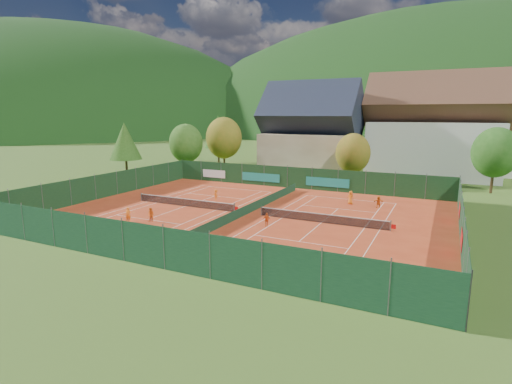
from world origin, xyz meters
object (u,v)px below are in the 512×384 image
(chalet, at_px, (311,136))
(player_right_far_b, at_px, (378,202))
(player_left_near, at_px, (128,215))
(hotel_block_a, at_px, (433,132))
(player_right_far_a, at_px, (351,198))
(player_right_near, at_px, (267,220))
(ball_hopper, at_px, (324,270))
(player_left_mid, at_px, (151,215))
(player_left_far, at_px, (216,195))

(chalet, height_order, player_right_far_b, chalet)
(player_left_near, height_order, player_right_far_b, player_left_near)
(hotel_block_a, bearing_deg, player_right_far_b, -98.59)
(player_left_near, bearing_deg, hotel_block_a, 32.74)
(player_left_near, bearing_deg, player_right_far_b, 11.17)
(chalet, relative_size, player_right_far_b, 12.12)
(hotel_block_a, height_order, player_right_far_a, hotel_block_a)
(player_left_near, distance_m, player_right_near, 13.52)
(ball_hopper, distance_m, player_left_mid, 19.95)
(player_right_near, distance_m, player_right_far_b, 14.80)
(ball_hopper, distance_m, player_right_far_b, 21.69)
(chalet, distance_m, ball_hopper, 45.72)
(chalet, bearing_deg, player_right_near, -78.64)
(player_right_far_b, bearing_deg, player_left_near, 14.03)
(player_left_far, xyz_separation_m, player_right_far_a, (15.24, 4.92, 0.13))
(player_left_far, bearing_deg, ball_hopper, 166.65)
(hotel_block_a, height_order, player_left_mid, hotel_block_a)
(player_left_far, bearing_deg, player_left_mid, 116.74)
(chalet, height_order, player_right_near, chalet)
(player_left_far, height_order, player_right_far_a, player_right_far_a)
(player_left_mid, xyz_separation_m, player_left_far, (0.52, 11.26, -0.05))
(player_right_near, bearing_deg, player_right_far_b, 33.64)
(player_left_near, relative_size, player_left_far, 1.11)
(player_left_mid, height_order, player_left_far, player_left_mid)
(player_right_near, bearing_deg, player_left_near, 176.54)
(ball_hopper, bearing_deg, player_right_far_a, 98.51)
(hotel_block_a, height_order, ball_hopper, hotel_block_a)
(ball_hopper, height_order, player_left_far, player_left_far)
(player_left_near, bearing_deg, ball_hopper, -40.63)
(player_left_near, distance_m, player_left_far, 12.49)
(player_left_near, bearing_deg, player_right_far_a, 16.51)
(player_left_mid, xyz_separation_m, player_right_near, (10.78, 3.48, -0.06))
(chalet, bearing_deg, player_right_far_b, -54.73)
(chalet, xyz_separation_m, player_right_far_a, (11.70, -20.71, -5.84))
(chalet, relative_size, hotel_block_a, 0.75)
(ball_hopper, bearing_deg, player_right_near, 131.50)
(ball_hopper, relative_size, player_right_near, 0.62)
(chalet, bearing_deg, player_left_near, -99.07)
(chalet, distance_m, player_right_near, 34.59)
(player_right_far_a, bearing_deg, player_left_mid, 55.41)
(chalet, relative_size, ball_hopper, 20.25)
(player_right_far_a, bearing_deg, hotel_block_a, -95.63)
(chalet, relative_size, player_left_near, 11.01)
(ball_hopper, height_order, player_left_near, player_left_near)
(player_left_far, bearing_deg, hotel_block_a, -96.10)
(player_left_near, bearing_deg, player_right_near, -8.25)
(chalet, relative_size, player_right_near, 12.52)
(player_left_far, relative_size, player_right_far_b, 0.99)
(ball_hopper, distance_m, player_right_near, 12.50)
(chalet, relative_size, player_right_far_a, 10.26)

